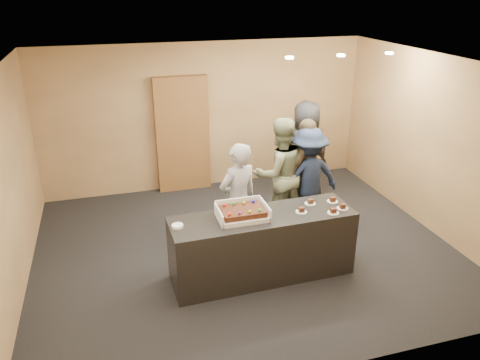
{
  "coord_description": "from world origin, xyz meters",
  "views": [
    {
      "loc": [
        -1.75,
        -5.74,
        3.66
      ],
      "look_at": [
        -0.07,
        0.0,
        1.11
      ],
      "focal_mm": 35.0,
      "sensor_mm": 36.0,
      "label": 1
    }
  ],
  "objects_px": {
    "person_sage_man": "(279,173)",
    "person_server_grey": "(238,200)",
    "storage_cabinet": "(183,135)",
    "sheet_cake": "(242,211)",
    "person_navy_man": "(308,177)",
    "cake_box": "(242,214)",
    "person_dark_suit": "(305,152)",
    "serving_counter": "(262,246)",
    "plate_stack": "(177,226)",
    "person_brown_extra": "(307,171)"
  },
  "relations": [
    {
      "from": "person_sage_man",
      "to": "person_server_grey",
      "type": "bearing_deg",
      "value": 30.97
    },
    {
      "from": "storage_cabinet",
      "to": "sheet_cake",
      "type": "relative_size",
      "value": 3.99
    },
    {
      "from": "sheet_cake",
      "to": "person_navy_man",
      "type": "bearing_deg",
      "value": 40.03
    },
    {
      "from": "cake_box",
      "to": "person_dark_suit",
      "type": "bearing_deg",
      "value": 49.38
    },
    {
      "from": "serving_counter",
      "to": "plate_stack",
      "type": "bearing_deg",
      "value": 178.91
    },
    {
      "from": "serving_counter",
      "to": "person_navy_man",
      "type": "distance_m",
      "value": 1.72
    },
    {
      "from": "serving_counter",
      "to": "sheet_cake",
      "type": "relative_size",
      "value": 4.48
    },
    {
      "from": "person_server_grey",
      "to": "person_brown_extra",
      "type": "height_order",
      "value": "person_brown_extra"
    },
    {
      "from": "person_brown_extra",
      "to": "person_dark_suit",
      "type": "height_order",
      "value": "person_dark_suit"
    },
    {
      "from": "cake_box",
      "to": "person_navy_man",
      "type": "distance_m",
      "value": 1.87
    },
    {
      "from": "person_server_grey",
      "to": "person_navy_man",
      "type": "relative_size",
      "value": 1.04
    },
    {
      "from": "person_brown_extra",
      "to": "plate_stack",
      "type": "bearing_deg",
      "value": -1.34
    },
    {
      "from": "storage_cabinet",
      "to": "person_navy_man",
      "type": "bearing_deg",
      "value": -49.17
    },
    {
      "from": "sheet_cake",
      "to": "cake_box",
      "type": "bearing_deg",
      "value": 89.15
    },
    {
      "from": "serving_counter",
      "to": "person_navy_man",
      "type": "xyz_separation_m",
      "value": [
        1.17,
        1.21,
        0.36
      ]
    },
    {
      "from": "person_dark_suit",
      "to": "person_brown_extra",
      "type": "bearing_deg",
      "value": 69.72
    },
    {
      "from": "storage_cabinet",
      "to": "person_sage_man",
      "type": "bearing_deg",
      "value": -56.95
    },
    {
      "from": "cake_box",
      "to": "person_brown_extra",
      "type": "height_order",
      "value": "person_brown_extra"
    },
    {
      "from": "person_brown_extra",
      "to": "storage_cabinet",
      "type": "bearing_deg",
      "value": -78.73
    },
    {
      "from": "storage_cabinet",
      "to": "person_navy_man",
      "type": "height_order",
      "value": "storage_cabinet"
    },
    {
      "from": "serving_counter",
      "to": "person_brown_extra",
      "type": "relative_size",
      "value": 1.38
    },
    {
      "from": "sheet_cake",
      "to": "person_dark_suit",
      "type": "bearing_deg",
      "value": 49.69
    },
    {
      "from": "person_navy_man",
      "to": "person_brown_extra",
      "type": "height_order",
      "value": "person_brown_extra"
    },
    {
      "from": "person_server_grey",
      "to": "person_brown_extra",
      "type": "relative_size",
      "value": 0.97
    },
    {
      "from": "person_sage_man",
      "to": "person_brown_extra",
      "type": "xyz_separation_m",
      "value": [
        0.47,
        0.02,
        -0.03
      ]
    },
    {
      "from": "person_server_grey",
      "to": "person_dark_suit",
      "type": "bearing_deg",
      "value": -158.31
    },
    {
      "from": "storage_cabinet",
      "to": "person_sage_man",
      "type": "distance_m",
      "value": 2.2
    },
    {
      "from": "storage_cabinet",
      "to": "person_sage_man",
      "type": "relative_size",
      "value": 1.2
    },
    {
      "from": "person_server_grey",
      "to": "person_sage_man",
      "type": "height_order",
      "value": "person_sage_man"
    },
    {
      "from": "person_navy_man",
      "to": "serving_counter",
      "type": "bearing_deg",
      "value": 43.11
    },
    {
      "from": "storage_cabinet",
      "to": "person_brown_extra",
      "type": "bearing_deg",
      "value": -47.49
    },
    {
      "from": "sheet_cake",
      "to": "person_brown_extra",
      "type": "bearing_deg",
      "value": 41.86
    },
    {
      "from": "serving_counter",
      "to": "plate_stack",
      "type": "distance_m",
      "value": 1.2
    },
    {
      "from": "storage_cabinet",
      "to": "sheet_cake",
      "type": "distance_m",
      "value": 3.14
    },
    {
      "from": "serving_counter",
      "to": "sheet_cake",
      "type": "distance_m",
      "value": 0.61
    },
    {
      "from": "person_navy_man",
      "to": "sheet_cake",
      "type": "bearing_deg",
      "value": 37.14
    },
    {
      "from": "cake_box",
      "to": "sheet_cake",
      "type": "distance_m",
      "value": 0.06
    },
    {
      "from": "storage_cabinet",
      "to": "plate_stack",
      "type": "distance_m",
      "value": 3.2
    },
    {
      "from": "cake_box",
      "to": "person_navy_man",
      "type": "height_order",
      "value": "person_navy_man"
    },
    {
      "from": "plate_stack",
      "to": "person_navy_man",
      "type": "relative_size",
      "value": 0.09
    },
    {
      "from": "plate_stack",
      "to": "person_brown_extra",
      "type": "xyz_separation_m",
      "value": [
        2.29,
        1.31,
        -0.05
      ]
    },
    {
      "from": "plate_stack",
      "to": "person_brown_extra",
      "type": "relative_size",
      "value": 0.08
    },
    {
      "from": "person_sage_man",
      "to": "sheet_cake",
      "type": "bearing_deg",
      "value": 46.7
    },
    {
      "from": "person_dark_suit",
      "to": "plate_stack",
      "type": "bearing_deg",
      "value": 40.46
    },
    {
      "from": "storage_cabinet",
      "to": "person_dark_suit",
      "type": "relative_size",
      "value": 1.19
    },
    {
      "from": "storage_cabinet",
      "to": "person_server_grey",
      "type": "relative_size",
      "value": 1.28
    },
    {
      "from": "serving_counter",
      "to": "storage_cabinet",
      "type": "distance_m",
      "value": 3.23
    },
    {
      "from": "person_dark_suit",
      "to": "person_server_grey",
      "type": "bearing_deg",
      "value": 42.85
    },
    {
      "from": "serving_counter",
      "to": "storage_cabinet",
      "type": "xyz_separation_m",
      "value": [
        -0.49,
        3.13,
        0.62
      ]
    },
    {
      "from": "cake_box",
      "to": "plate_stack",
      "type": "distance_m",
      "value": 0.83
    }
  ]
}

